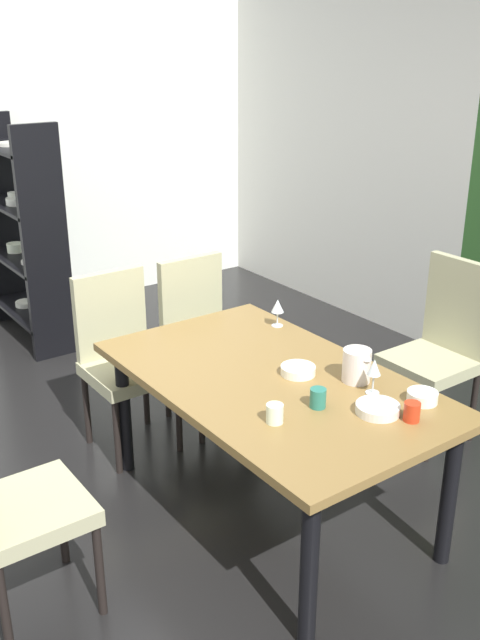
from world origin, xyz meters
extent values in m
cube|color=black|center=(0.00, 0.00, -0.01)|extent=(5.61, 5.29, 0.02)
cube|color=silver|center=(-1.41, 2.59, 1.36)|extent=(2.79, 0.10, 2.72)
cube|color=olive|center=(0.69, 0.30, 0.71)|extent=(1.68, 1.00, 0.04)
cylinder|color=black|center=(-0.05, 0.70, 0.34)|extent=(0.07, 0.07, 0.69)
cylinder|color=black|center=(1.43, 0.70, 0.34)|extent=(0.07, 0.07, 0.69)
cylinder|color=black|center=(-0.05, -0.10, 0.34)|extent=(0.07, 0.07, 0.69)
cylinder|color=black|center=(1.43, -0.10, 0.34)|extent=(0.07, 0.07, 0.69)
cube|color=tan|center=(-0.23, 0.04, 0.47)|extent=(0.44, 0.44, 0.07)
cube|color=tan|center=(-0.43, 0.04, 0.73)|extent=(0.05, 0.42, 0.53)
cylinder|color=black|center=(-0.04, 0.23, 0.22)|extent=(0.04, 0.04, 0.43)
cylinder|color=black|center=(-0.04, -0.15, 0.22)|extent=(0.04, 0.04, 0.43)
cylinder|color=black|center=(-0.42, 0.23, 0.22)|extent=(0.04, 0.04, 0.43)
cylinder|color=black|center=(-0.42, -0.15, 0.22)|extent=(0.04, 0.04, 0.43)
cube|color=tan|center=(-0.23, 0.57, 0.47)|extent=(0.44, 0.44, 0.07)
cube|color=tan|center=(-0.43, 0.57, 0.73)|extent=(0.05, 0.42, 0.52)
cylinder|color=black|center=(-0.04, 0.76, 0.22)|extent=(0.04, 0.04, 0.43)
cylinder|color=black|center=(-0.04, 0.38, 0.22)|extent=(0.04, 0.04, 0.43)
cylinder|color=black|center=(-0.42, 0.76, 0.22)|extent=(0.04, 0.04, 0.43)
cylinder|color=black|center=(-0.42, 0.38, 0.22)|extent=(0.04, 0.04, 0.43)
cube|color=tan|center=(0.66, 1.46, 0.47)|extent=(0.44, 0.44, 0.07)
cube|color=tan|center=(0.66, 1.66, 0.76)|extent=(0.42, 0.05, 0.58)
cylinder|color=black|center=(0.85, 1.27, 0.22)|extent=(0.04, 0.04, 0.43)
cylinder|color=black|center=(0.47, 1.27, 0.22)|extent=(0.04, 0.04, 0.43)
cylinder|color=black|center=(0.85, 1.65, 0.22)|extent=(0.04, 0.04, 0.43)
cylinder|color=black|center=(0.47, 1.65, 0.22)|extent=(0.04, 0.04, 0.43)
cube|color=tan|center=(0.65, -0.86, 0.47)|extent=(0.44, 0.44, 0.07)
cylinder|color=black|center=(0.46, -0.67, 0.22)|extent=(0.04, 0.04, 0.43)
cylinder|color=black|center=(0.84, -0.67, 0.22)|extent=(0.04, 0.04, 0.43)
cylinder|color=black|center=(0.84, -1.05, 0.22)|extent=(0.04, 0.04, 0.43)
cube|color=black|center=(-2.63, 0.16, 0.83)|extent=(0.05, 0.33, 1.66)
cube|color=black|center=(-1.68, 0.16, 0.83)|extent=(0.05, 0.33, 1.66)
cube|color=black|center=(-2.16, 0.16, 0.21)|extent=(0.98, 0.33, 0.02)
cylinder|color=white|center=(-2.26, 0.16, 0.24)|extent=(0.15, 0.15, 0.04)
cube|color=black|center=(-2.16, 0.16, 0.62)|extent=(0.98, 0.33, 0.02)
cylinder|color=white|center=(-1.99, 0.16, 0.65)|extent=(0.16, 0.16, 0.02)
cylinder|color=white|center=(-2.35, 0.16, 0.67)|extent=(0.12, 0.12, 0.07)
cube|color=black|center=(-2.16, 0.16, 1.04)|extent=(0.98, 0.33, 0.02)
cylinder|color=white|center=(-2.12, 0.16, 1.08)|extent=(0.19, 0.19, 0.05)
cylinder|color=white|center=(-2.24, 0.16, 1.09)|extent=(0.08, 0.08, 0.07)
cube|color=black|center=(-2.16, 0.16, 1.46)|extent=(0.98, 0.33, 0.02)
cylinder|color=silver|center=(-2.17, 0.16, 1.48)|extent=(0.18, 0.18, 0.02)
cylinder|color=silver|center=(1.08, 0.56, 0.73)|extent=(0.06, 0.06, 0.00)
cylinder|color=silver|center=(1.08, 0.56, 0.78)|extent=(0.01, 0.01, 0.09)
cone|color=silver|center=(1.08, 0.56, 0.85)|extent=(0.06, 0.06, 0.07)
cylinder|color=silver|center=(0.22, 0.71, 0.73)|extent=(0.06, 0.06, 0.00)
cylinder|color=silver|center=(0.22, 0.71, 0.77)|extent=(0.01, 0.01, 0.08)
cone|color=silver|center=(0.22, 0.71, 0.85)|extent=(0.07, 0.07, 0.07)
cylinder|color=white|center=(1.21, 0.45, 0.75)|extent=(0.18, 0.18, 0.04)
cylinder|color=white|center=(1.26, 0.67, 0.75)|extent=(0.13, 0.13, 0.05)
cylinder|color=white|center=(0.74, 0.42, 0.75)|extent=(0.16, 0.16, 0.04)
cylinder|color=red|center=(1.34, 0.51, 0.77)|extent=(0.07, 0.07, 0.08)
cylinder|color=#E2F2CF|center=(1.03, 0.05, 0.77)|extent=(0.07, 0.07, 0.08)
cylinder|color=#287363|center=(1.03, 0.28, 0.77)|extent=(0.07, 0.07, 0.08)
cylinder|color=silver|center=(0.95, 0.59, 0.81)|extent=(0.13, 0.13, 0.15)
cone|color=silver|center=(1.00, 0.59, 0.87)|extent=(0.05, 0.05, 0.03)
camera|label=1|loc=(3.00, -1.54, 2.17)|focal=40.00mm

